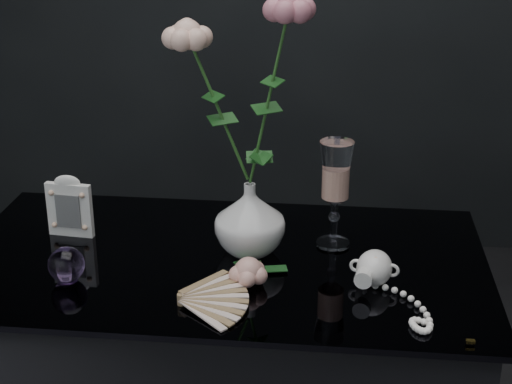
# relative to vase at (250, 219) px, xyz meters

# --- Properties ---
(vase) EXTENTS (0.15, 0.15, 0.15)m
(vase) POSITION_rel_vase_xyz_m (0.00, 0.00, 0.00)
(vase) COLOR white
(vase) RESTS_ON table
(wine_glass) EXTENTS (0.07, 0.07, 0.22)m
(wine_glass) POSITION_rel_vase_xyz_m (0.17, 0.05, 0.04)
(wine_glass) COLOR white
(wine_glass) RESTS_ON table
(picture_frame) EXTENTS (0.11, 0.09, 0.14)m
(picture_frame) POSITION_rel_vase_xyz_m (-0.38, 0.04, -0.01)
(picture_frame) COLOR white
(picture_frame) RESTS_ON table
(paperweight) EXTENTS (0.07, 0.07, 0.07)m
(paperweight) POSITION_rel_vase_xyz_m (-0.33, -0.16, -0.04)
(paperweight) COLOR #956EB3
(paperweight) RESTS_ON table
(paper_fan) EXTENTS (0.28, 0.25, 0.03)m
(paper_fan) POSITION_rel_vase_xyz_m (-0.10, -0.22, -0.06)
(paper_fan) COLOR #F1ECC1
(paper_fan) RESTS_ON table
(loose_rose) EXTENTS (0.16, 0.19, 0.05)m
(loose_rose) POSITION_rel_vase_xyz_m (0.01, -0.13, -0.05)
(loose_rose) COLOR #E3A292
(loose_rose) RESTS_ON table
(pearl_jar) EXTENTS (0.27, 0.27, 0.07)m
(pearl_jar) POSITION_rel_vase_xyz_m (0.24, -0.10, -0.04)
(pearl_jar) COLOR white
(pearl_jar) RESTS_ON table
(roses) EXTENTS (0.26, 0.10, 0.42)m
(roses) POSITION_rel_vase_xyz_m (-0.01, -0.00, 0.27)
(roses) COLOR beige
(roses) RESTS_ON vase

